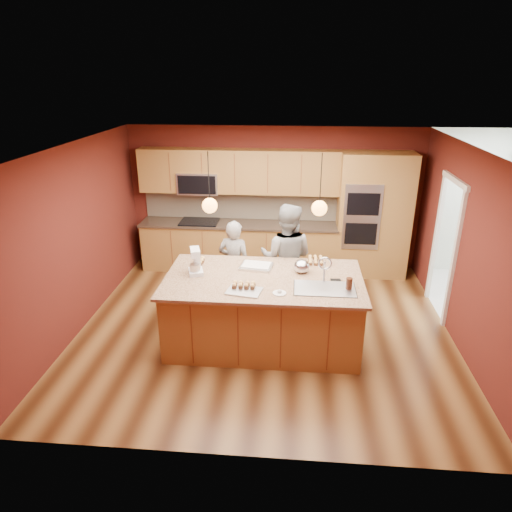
# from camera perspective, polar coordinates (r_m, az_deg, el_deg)

# --- Properties ---
(floor) EXTENTS (5.50, 5.50, 0.00)m
(floor) POSITION_cam_1_polar(r_m,az_deg,el_deg) (7.01, 1.04, -8.95)
(floor) COLOR #40210E
(floor) RESTS_ON ground
(ceiling) EXTENTS (5.50, 5.50, 0.00)m
(ceiling) POSITION_cam_1_polar(r_m,az_deg,el_deg) (6.07, 1.23, 13.42)
(ceiling) COLOR white
(ceiling) RESTS_ON ground
(wall_back) EXTENTS (5.50, 0.00, 5.50)m
(wall_back) POSITION_cam_1_polar(r_m,az_deg,el_deg) (8.80, 2.24, 7.19)
(wall_back) COLOR #501913
(wall_back) RESTS_ON ground
(wall_front) EXTENTS (5.50, 0.00, 5.50)m
(wall_front) POSITION_cam_1_polar(r_m,az_deg,el_deg) (4.18, -1.25, -10.79)
(wall_front) COLOR #501913
(wall_front) RESTS_ON ground
(wall_left) EXTENTS (0.00, 5.00, 5.00)m
(wall_left) POSITION_cam_1_polar(r_m,az_deg,el_deg) (7.13, -21.50, 2.00)
(wall_left) COLOR #501913
(wall_left) RESTS_ON ground
(wall_right) EXTENTS (0.00, 5.00, 5.00)m
(wall_right) POSITION_cam_1_polar(r_m,az_deg,el_deg) (6.83, 24.83, 0.58)
(wall_right) COLOR #501913
(wall_right) RESTS_ON ground
(cabinet_run) EXTENTS (3.74, 0.64, 2.30)m
(cabinet_run) POSITION_cam_1_polar(r_m,az_deg,el_deg) (8.71, -2.36, 4.54)
(cabinet_run) COLOR olive
(cabinet_run) RESTS_ON floor
(oven_column) EXTENTS (1.30, 0.62, 2.30)m
(oven_column) POSITION_cam_1_polar(r_m,az_deg,el_deg) (8.67, 14.44, 4.90)
(oven_column) COLOR olive
(oven_column) RESTS_ON floor
(doorway_trim) EXTENTS (0.08, 1.11, 2.20)m
(doorway_trim) POSITION_cam_1_polar(r_m,az_deg,el_deg) (7.63, 22.47, 0.70)
(doorway_trim) COLOR silver
(doorway_trim) RESTS_ON wall_right
(pendant_left) EXTENTS (0.20, 0.20, 0.80)m
(pendant_left) POSITION_cam_1_polar(r_m,az_deg,el_deg) (5.97, -5.80, 6.33)
(pendant_left) COLOR black
(pendant_left) RESTS_ON ceiling
(pendant_right) EXTENTS (0.20, 0.20, 0.80)m
(pendant_right) POSITION_cam_1_polar(r_m,az_deg,el_deg) (5.88, 7.93, 5.97)
(pendant_right) COLOR black
(pendant_right) RESTS_ON ceiling
(island) EXTENTS (2.71, 1.51, 1.38)m
(island) POSITION_cam_1_polar(r_m,az_deg,el_deg) (6.46, 1.06, -6.69)
(island) COLOR olive
(island) RESTS_ON floor
(person_left) EXTENTS (0.61, 0.47, 1.48)m
(person_left) POSITION_cam_1_polar(r_m,az_deg,el_deg) (7.31, -2.71, -1.10)
(person_left) COLOR black
(person_left) RESTS_ON floor
(person_right) EXTENTS (0.96, 0.80, 1.76)m
(person_right) POSITION_cam_1_polar(r_m,az_deg,el_deg) (7.20, 3.81, -0.27)
(person_right) COLOR slate
(person_right) RESTS_ON floor
(stand_mixer) EXTENTS (0.25, 0.30, 0.36)m
(stand_mixer) POSITION_cam_1_polar(r_m,az_deg,el_deg) (6.37, -7.56, -0.87)
(stand_mixer) COLOR white
(stand_mixer) RESTS_ON island
(sheet_cake) EXTENTS (0.50, 0.39, 0.05)m
(sheet_cake) POSITION_cam_1_polar(r_m,az_deg,el_deg) (6.55, 0.04, -1.25)
(sheet_cake) COLOR silver
(sheet_cake) RESTS_ON island
(cooling_rack) EXTENTS (0.48, 0.38, 0.02)m
(cooling_rack) POSITION_cam_1_polar(r_m,az_deg,el_deg) (5.86, -1.49, -4.39)
(cooling_rack) COLOR #B4B6BB
(cooling_rack) RESTS_ON island
(mixing_bowl) EXTENTS (0.23, 0.23, 0.19)m
(mixing_bowl) POSITION_cam_1_polar(r_m,az_deg,el_deg) (6.40, 5.76, -1.30)
(mixing_bowl) COLOR silver
(mixing_bowl) RESTS_ON island
(plate) EXTENTS (0.17, 0.17, 0.01)m
(plate) POSITION_cam_1_polar(r_m,az_deg,el_deg) (5.81, 2.95, -4.66)
(plate) COLOR silver
(plate) RESTS_ON island
(tumbler) EXTENTS (0.08, 0.08, 0.16)m
(tumbler) POSITION_cam_1_polar(r_m,az_deg,el_deg) (6.00, 11.56, -3.43)
(tumbler) COLOR #371A0E
(tumbler) RESTS_ON island
(phone) EXTENTS (0.14, 0.08, 0.01)m
(phone) POSITION_cam_1_polar(r_m,az_deg,el_deg) (6.26, 9.93, -2.97)
(phone) COLOR black
(phone) RESTS_ON island
(cupcakes_left) EXTENTS (0.16, 0.24, 0.07)m
(cupcakes_left) POSITION_cam_1_polar(r_m,az_deg,el_deg) (6.75, -7.16, -0.60)
(cupcakes_left) COLOR tan
(cupcakes_left) RESTS_ON island
(cupcakes_rack) EXTENTS (0.32, 0.16, 0.07)m
(cupcakes_rack) POSITION_cam_1_polar(r_m,az_deg,el_deg) (5.92, -1.55, -3.63)
(cupcakes_rack) COLOR tan
(cupcakes_rack) RESTS_ON island
(cupcakes_right) EXTENTS (0.23, 0.30, 0.07)m
(cupcakes_right) POSITION_cam_1_polar(r_m,az_deg,el_deg) (6.78, 7.46, -0.53)
(cupcakes_right) COLOR tan
(cupcakes_right) RESTS_ON island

